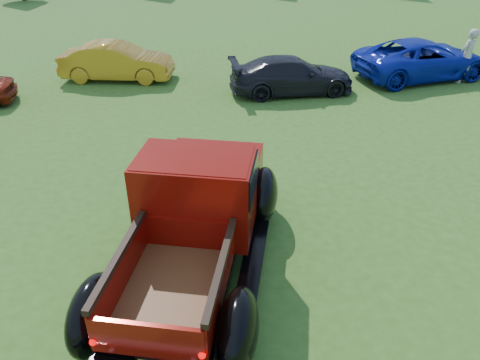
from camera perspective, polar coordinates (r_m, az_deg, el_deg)
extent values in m
plane|color=#305317|center=(9.99, -1.54, -5.47)|extent=(120.00, 120.00, 0.00)
cylinder|color=black|center=(7.63, -16.46, -16.24)|extent=(0.50, 0.96, 0.92)
cylinder|color=black|center=(7.16, -1.22, -18.53)|extent=(0.50, 0.96, 0.92)
cylinder|color=black|center=(10.28, -8.69, -1.63)|extent=(0.50, 0.96, 0.92)
cylinder|color=black|center=(9.93, 2.19, -2.50)|extent=(0.50, 0.96, 0.92)
cube|color=black|center=(8.62, -5.65, -8.04)|extent=(2.93, 5.62, 0.23)
cube|color=maroon|center=(9.89, -3.31, 0.87)|extent=(2.32, 2.16, 0.71)
cube|color=silver|center=(10.65, -2.40, 3.14)|extent=(1.79, 0.53, 0.57)
cube|color=maroon|center=(8.44, -5.33, -1.78)|extent=(2.31, 1.80, 1.49)
cube|color=black|center=(8.23, -5.46, 0.59)|extent=(2.33, 1.70, 0.57)
cube|color=maroon|center=(8.08, -5.56, 2.49)|extent=(2.19, 1.66, 0.09)
cube|color=brown|center=(7.45, -8.29, -13.63)|extent=(2.08, 2.61, 0.06)
cube|color=maroon|center=(7.48, -14.28, -11.12)|extent=(0.64, 2.23, 0.60)
cube|color=maroon|center=(7.10, -2.30, -12.65)|extent=(0.64, 2.23, 0.60)
cube|color=maroon|center=(8.10, -6.29, -6.55)|extent=(1.51, 0.45, 0.60)
cube|color=maroon|center=(6.50, -11.31, -18.62)|extent=(1.52, 0.46, 0.60)
cube|color=black|center=(7.25, -14.64, -9.01)|extent=(0.68, 2.25, 0.10)
cube|color=black|center=(6.86, -2.36, -10.48)|extent=(0.68, 2.25, 0.10)
ellipsoid|color=black|center=(7.57, -17.44, -15.36)|extent=(0.82, 1.31, 1.01)
ellipsoid|color=black|center=(7.04, -0.26, -17.90)|extent=(0.82, 1.31, 1.01)
ellipsoid|color=black|center=(10.24, -9.36, -0.93)|extent=(0.82, 1.31, 1.01)
ellipsoid|color=black|center=(9.85, 2.86, -1.88)|extent=(0.82, 1.31, 1.01)
cube|color=black|center=(8.95, -12.57, -8.18)|extent=(0.97, 2.42, 0.07)
cube|color=black|center=(8.50, 1.58, -9.69)|extent=(0.97, 2.42, 0.07)
sphere|color=#CC0505|center=(6.80, -17.48, -18.32)|extent=(0.10, 0.10, 0.10)
sphere|color=#CC0505|center=(6.40, -4.64, -20.51)|extent=(0.10, 0.10, 0.10)
imported|color=#BE8219|center=(19.08, -14.77, 13.78)|extent=(4.42, 2.15, 1.40)
imported|color=black|center=(17.17, 6.31, 12.58)|extent=(4.50, 1.99, 1.28)
imported|color=#0D1D98|center=(19.99, 21.36, 13.58)|extent=(5.69, 3.44, 1.48)
imported|color=#ABA894|center=(19.99, 25.94, 13.43)|extent=(0.87, 0.78, 2.01)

